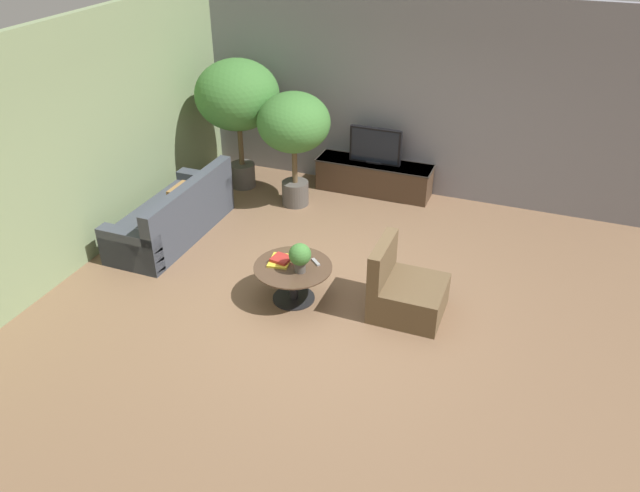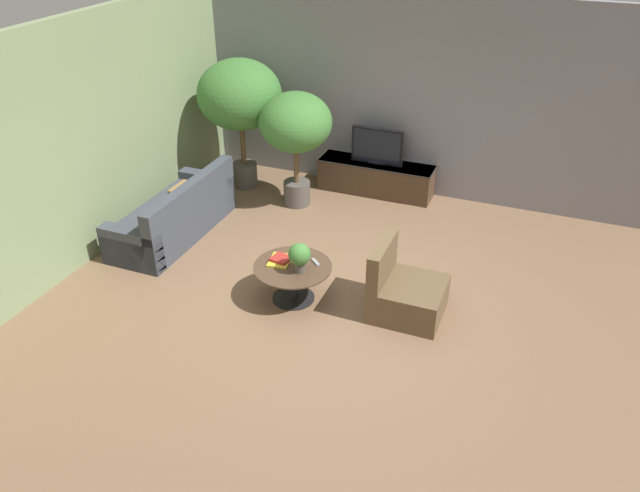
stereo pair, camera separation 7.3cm
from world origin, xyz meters
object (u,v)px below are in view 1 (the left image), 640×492
(armchair_wicker, at_px, (404,292))
(potted_plant_tabletop, at_px, (300,256))
(couch_by_wall, at_px, (174,217))
(media_console, at_px, (374,177))
(television, at_px, (375,146))
(potted_palm_tall, at_px, (237,98))
(coffee_table, at_px, (293,276))
(potted_palm_corner, at_px, (294,127))

(armchair_wicker, xyz_separation_m, potted_plant_tabletop, (-1.16, -0.30, 0.40))
(couch_by_wall, bearing_deg, potted_plant_tabletop, 68.85)
(media_console, bearing_deg, television, -90.00)
(potted_palm_tall, xyz_separation_m, potted_plant_tabletop, (2.13, -2.66, -0.79))
(coffee_table, relative_size, couch_by_wall, 0.44)
(potted_plant_tabletop, bearing_deg, couch_by_wall, 158.85)
(television, relative_size, couch_by_wall, 0.39)
(media_console, distance_m, coffee_table, 3.14)
(couch_by_wall, xyz_separation_m, potted_palm_tall, (0.14, 1.78, 1.18))
(potted_palm_tall, bearing_deg, potted_palm_corner, -15.19)
(potted_plant_tabletop, bearing_deg, armchair_wicker, 14.45)
(armchair_wicker, height_order, potted_plant_tabletop, armchair_wicker)
(coffee_table, bearing_deg, potted_palm_corner, 112.64)
(television, distance_m, armchair_wicker, 3.20)
(television, distance_m, coffee_table, 3.17)
(couch_by_wall, bearing_deg, potted_palm_corner, 141.87)
(television, relative_size, potted_plant_tabletop, 2.26)
(coffee_table, height_order, armchair_wicker, armchair_wicker)
(coffee_table, xyz_separation_m, potted_palm_tall, (-2.00, 2.59, 1.14))
(television, bearing_deg, potted_plant_tabletop, -88.41)
(armchair_wicker, bearing_deg, potted_plant_tabletop, 104.45)
(potted_palm_corner, bearing_deg, couch_by_wall, -128.13)
(coffee_table, height_order, potted_palm_corner, potted_palm_corner)
(television, xyz_separation_m, armchair_wicker, (1.25, -2.91, -0.51))
(coffee_table, distance_m, armchair_wicker, 1.30)
(coffee_table, xyz_separation_m, potted_palm_corner, (-0.96, 2.31, 0.92))
(television, height_order, potted_palm_corner, potted_palm_corner)
(media_console, distance_m, couch_by_wall, 3.19)
(couch_by_wall, relative_size, potted_plant_tabletop, 5.78)
(potted_palm_corner, bearing_deg, potted_palm_tall, 164.81)
(couch_by_wall, bearing_deg, coffee_table, 69.38)
(television, distance_m, potted_palm_corner, 1.37)
(media_console, height_order, television, television)
(television, relative_size, potted_palm_tall, 0.40)
(media_console, distance_m, armchair_wicker, 3.16)
(couch_by_wall, distance_m, armchair_wicker, 3.47)
(armchair_wicker, height_order, potted_palm_tall, potted_palm_tall)
(couch_by_wall, height_order, armchair_wicker, armchair_wicker)
(couch_by_wall, distance_m, potted_plant_tabletop, 2.46)
(couch_by_wall, relative_size, potted_palm_tall, 1.01)
(television, bearing_deg, potted_palm_tall, -165.04)
(potted_palm_tall, height_order, potted_plant_tabletop, potted_palm_tall)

